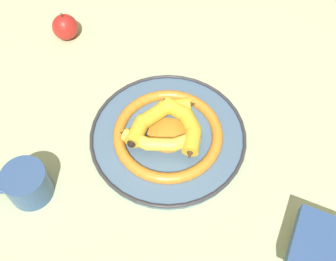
{
  "coord_description": "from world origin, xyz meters",
  "views": [
    {
      "loc": [
        -0.52,
        -0.08,
        0.81
      ],
      "look_at": [
        -0.02,
        0.01,
        0.04
      ],
      "focal_mm": 42.0,
      "sensor_mm": 36.0,
      "label": 1
    }
  ],
  "objects_px": {
    "banana_a": "(159,142)",
    "apple": "(65,27)",
    "coffee_mug": "(26,184)",
    "banana_c": "(157,116)",
    "banana_b": "(186,125)",
    "decorative_bowl": "(168,136)"
  },
  "relations": [
    {
      "from": "decorative_bowl",
      "to": "banana_c",
      "type": "height_order",
      "value": "banana_c"
    },
    {
      "from": "banana_c",
      "to": "banana_b",
      "type": "bearing_deg",
      "value": 120.14
    },
    {
      "from": "apple",
      "to": "coffee_mug",
      "type": "bearing_deg",
      "value": -170.4
    },
    {
      "from": "coffee_mug",
      "to": "apple",
      "type": "height_order",
      "value": "apple"
    },
    {
      "from": "banana_a",
      "to": "coffee_mug",
      "type": "xyz_separation_m",
      "value": [
        -0.15,
        0.26,
        -0.01
      ]
    },
    {
      "from": "decorative_bowl",
      "to": "banana_b",
      "type": "relative_size",
      "value": 2.35
    },
    {
      "from": "banana_b",
      "to": "coffee_mug",
      "type": "xyz_separation_m",
      "value": [
        -0.21,
        0.31,
        -0.01
      ]
    },
    {
      "from": "banana_b",
      "to": "apple",
      "type": "bearing_deg",
      "value": 22.51
    },
    {
      "from": "banana_c",
      "to": "apple",
      "type": "distance_m",
      "value": 0.42
    },
    {
      "from": "coffee_mug",
      "to": "apple",
      "type": "relative_size",
      "value": 1.63
    },
    {
      "from": "banana_b",
      "to": "banana_c",
      "type": "relative_size",
      "value": 0.99
    },
    {
      "from": "banana_a",
      "to": "apple",
      "type": "relative_size",
      "value": 2.24
    },
    {
      "from": "banana_b",
      "to": "apple",
      "type": "relative_size",
      "value": 1.87
    },
    {
      "from": "banana_a",
      "to": "apple",
      "type": "xyz_separation_m",
      "value": [
        0.33,
        0.34,
        -0.01
      ]
    },
    {
      "from": "banana_b",
      "to": "banana_c",
      "type": "distance_m",
      "value": 0.07
    },
    {
      "from": "decorative_bowl",
      "to": "banana_a",
      "type": "distance_m",
      "value": 0.06
    },
    {
      "from": "banana_c",
      "to": "banana_a",
      "type": "bearing_deg",
      "value": 56.44
    },
    {
      "from": "banana_c",
      "to": "coffee_mug",
      "type": "distance_m",
      "value": 0.33
    },
    {
      "from": "coffee_mug",
      "to": "apple",
      "type": "xyz_separation_m",
      "value": [
        0.49,
        0.08,
        -0.01
      ]
    },
    {
      "from": "coffee_mug",
      "to": "banana_c",
      "type": "bearing_deg",
      "value": -154.45
    },
    {
      "from": "decorative_bowl",
      "to": "banana_c",
      "type": "xyz_separation_m",
      "value": [
        0.02,
        0.03,
        0.04
      ]
    },
    {
      "from": "decorative_bowl",
      "to": "banana_b",
      "type": "distance_m",
      "value": 0.06
    }
  ]
}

